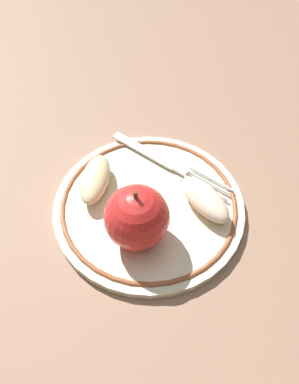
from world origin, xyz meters
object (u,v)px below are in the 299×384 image
Objects in this scene: plate at (150,205)px; apple_red_whole at (137,217)px; apple_slice_front at (95,179)px; fork at (165,162)px; apple_slice_back at (205,199)px.

apple_red_whole is at bearing 38.51° from plate.
plate is 0.07m from apple_slice_front.
apple_red_whole is at bearing -70.41° from fork.
plate is 0.07m from apple_slice_back.
apple_red_whole is 0.09m from apple_slice_front.
fork is (-0.09, -0.07, -0.03)m from apple_red_whole.
apple_red_whole reaches higher than plate.
apple_slice_front is at bearing -88.09° from apple_red_whole.
fork is (-0.00, -0.08, -0.01)m from apple_slice_back.
apple_slice_front reaches higher than plate.
fork is at bearing -142.36° from apple_red_whole.
apple_slice_front reaches higher than fork.
plate is at bearing -128.70° from apple_slice_back.
apple_red_whole reaches higher than fork.
apple_red_whole is 0.09m from apple_slice_back.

